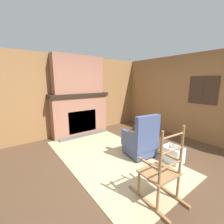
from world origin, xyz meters
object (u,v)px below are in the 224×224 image
object	(u,v)px
armchair	(141,142)
oil_lamp_vase	(57,91)
rocking_chair	(161,175)
firewood_stack	(140,127)
laundry_basket	(173,154)
storage_case	(82,91)

from	to	relation	value
armchair	oil_lamp_vase	bearing A→B (deg)	34.03
rocking_chair	firewood_stack	xyz separation A→B (m)	(-2.44, 2.24, -0.31)
laundry_basket	firewood_stack	bearing A→B (deg)	150.79
armchair	laundry_basket	xyz separation A→B (m)	(0.59, 0.39, -0.19)
rocking_chair	oil_lamp_vase	distance (m)	3.59
rocking_chair	laundry_basket	bearing A→B (deg)	-62.30
oil_lamp_vase	storage_case	distance (m)	0.79
rocking_chair	firewood_stack	size ratio (longest dim) A/B	2.39
rocking_chair	storage_case	bearing A→B (deg)	-2.51
storage_case	oil_lamp_vase	bearing A→B (deg)	-90.01
oil_lamp_vase	armchair	bearing A→B (deg)	26.02
storage_case	firewood_stack	bearing A→B (deg)	62.04
rocking_chair	laundry_basket	size ratio (longest dim) A/B	2.90
laundry_basket	oil_lamp_vase	distance (m)	3.54
rocking_chair	laundry_basket	distance (m)	1.27
armchair	rocking_chair	world-z (taller)	rocking_chair
armchair	rocking_chair	size ratio (longest dim) A/B	0.89
armchair	firewood_stack	distance (m)	2.02
firewood_stack	laundry_basket	bearing A→B (deg)	-29.21
armchair	firewood_stack	world-z (taller)	armchair
oil_lamp_vase	storage_case	bearing A→B (deg)	89.99
laundry_basket	oil_lamp_vase	world-z (taller)	oil_lamp_vase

